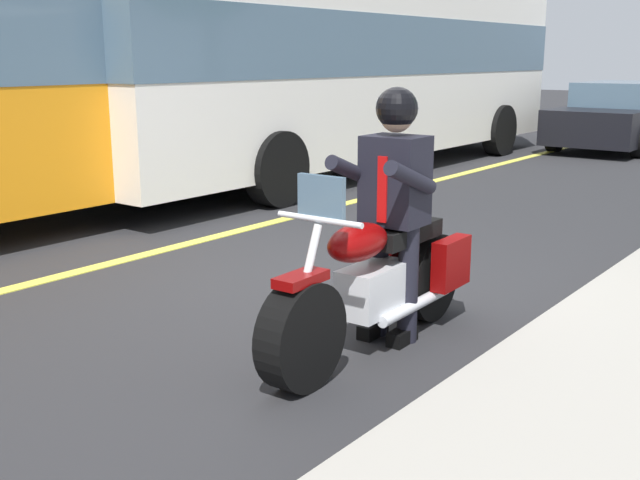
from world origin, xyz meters
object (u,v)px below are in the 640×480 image
bus_near (346,60)px  motorcycle_main (378,283)px  rider_main (394,193)px  bus_far (62,61)px  car_dark (621,116)px

bus_near → motorcycle_main: bearing=37.1°
motorcycle_main → rider_main: 0.61m
bus_far → rider_main: bearing=77.3°
bus_near → bus_far: bearing=-4.9°
bus_near → car_dark: bearing=156.9°
bus_far → bus_near: bearing=175.1°
bus_near → car_dark: bus_near is taller
bus_near → car_dark: (-6.36, 2.72, -1.18)m
rider_main → bus_near: bus_near is taller
bus_far → car_dark: bus_far is taller
bus_near → bus_far: size_ratio=1.00×
rider_main → bus_near: 8.18m
rider_main → motorcycle_main: bearing=2.4°
bus_near → car_dark: size_ratio=2.40×
motorcycle_main → bus_near: size_ratio=0.20×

